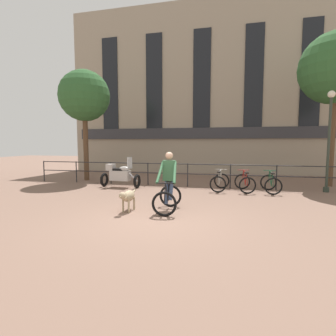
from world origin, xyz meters
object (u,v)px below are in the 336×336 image
object	(u,v)px
street_lamp	(329,136)
dog	(128,197)
parked_bicycle_near_lamp	(220,182)
parked_bicycle_mid_right	(271,184)
cyclist_with_bike	(168,184)
parked_bicycle_mid_left	(245,183)
parked_motorcycle	(120,175)

from	to	relation	value
street_lamp	dog	bearing A→B (deg)	-144.85
parked_bicycle_near_lamp	parked_bicycle_mid_right	distance (m)	1.99
cyclist_with_bike	parked_bicycle_mid_left	size ratio (longest dim) A/B	1.42
parked_bicycle_near_lamp	parked_motorcycle	bearing A→B (deg)	9.50
dog	parked_bicycle_mid_left	distance (m)	5.30
street_lamp	parked_bicycle_mid_right	bearing A→B (deg)	-164.13
parked_motorcycle	parked_bicycle_mid_left	size ratio (longest dim) A/B	1.48
parked_motorcycle	parked_bicycle_mid_left	bearing A→B (deg)	-83.40
parked_bicycle_mid_right	cyclist_with_bike	bearing A→B (deg)	45.52
parked_motorcycle	parked_bicycle_near_lamp	world-z (taller)	parked_motorcycle
parked_motorcycle	parked_bicycle_mid_right	bearing A→B (deg)	-83.81
parked_motorcycle	street_lamp	world-z (taller)	street_lamp
dog	parked_bicycle_mid_left	world-z (taller)	parked_bicycle_mid_left
dog	parked_bicycle_mid_right	bearing A→B (deg)	45.35
parked_bicycle_mid_left	parked_bicycle_mid_right	bearing A→B (deg)	171.81
cyclist_with_bike	parked_motorcycle	world-z (taller)	cyclist_with_bike
parked_bicycle_mid_right	parked_bicycle_near_lamp	bearing A→B (deg)	-1.97
dog	street_lamp	xyz separation A→B (m)	(6.61, 4.65, 1.82)
dog	street_lamp	world-z (taller)	street_lamp
dog	street_lamp	size ratio (longest dim) A/B	0.25
parked_bicycle_near_lamp	dog	bearing A→B (deg)	65.12
parked_bicycle_near_lamp	street_lamp	bearing A→B (deg)	-165.28
parked_motorcycle	parked_bicycle_mid_right	xyz separation A→B (m)	(6.32, 0.25, -0.20)
parked_bicycle_mid_left	parked_bicycle_mid_right	xyz separation A→B (m)	(0.99, -0.00, 0.00)
parked_bicycle_mid_left	parked_bicycle_mid_right	world-z (taller)	same
cyclist_with_bike	parked_bicycle_mid_right	bearing A→B (deg)	43.38
street_lamp	cyclist_with_bike	bearing A→B (deg)	-142.36
cyclist_with_bike	street_lamp	xyz separation A→B (m)	(5.51, 4.25, 1.49)
dog	parked_bicycle_mid_right	xyz separation A→B (m)	(4.42, 4.03, -0.07)
parked_bicycle_mid_left	street_lamp	bearing A→B (deg)	-177.13
dog	parked_bicycle_near_lamp	xyz separation A→B (m)	(2.44, 4.03, -0.07)
cyclist_with_bike	street_lamp	bearing A→B (deg)	33.53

